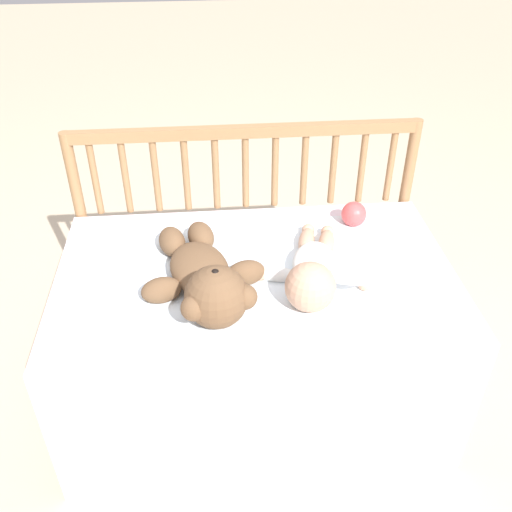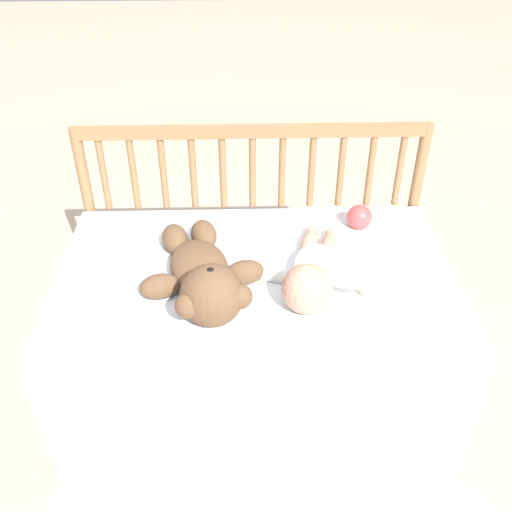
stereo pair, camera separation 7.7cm
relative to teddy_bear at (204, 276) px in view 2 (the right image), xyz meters
name	(u,v)px [view 2 (the right image)]	position (x,y,z in m)	size (l,w,h in m)	color
ground_plane	(256,390)	(0.14, 0.09, -0.56)	(12.00, 12.00, 0.00)	#C6B293
crib_mattress	(256,336)	(0.14, 0.09, -0.31)	(1.12, 0.69, 0.50)	silver
crib_rail	(253,190)	(0.14, 0.46, 0.00)	(1.12, 0.04, 0.78)	#997047
blanket	(252,276)	(0.13, 0.07, -0.06)	(0.87, 0.58, 0.01)	white
teddy_bear	(204,276)	(0.00, 0.00, 0.00)	(0.35, 0.48, 0.16)	brown
baby	(312,273)	(0.29, 0.02, -0.01)	(0.32, 0.42, 0.13)	white
toy_ball	(359,217)	(0.47, 0.31, -0.02)	(0.08, 0.08, 0.08)	#DB4C4C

